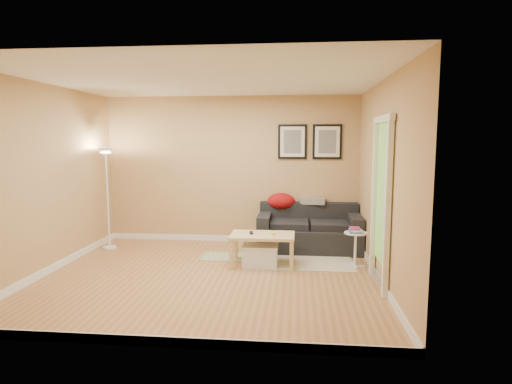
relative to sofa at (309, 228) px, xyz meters
The scene contains 25 objects.
floor 2.09m from the sofa, 132.05° to the right, with size 4.50×4.50×0.00m, color #B0784B.
ceiling 3.03m from the sofa, 132.05° to the right, with size 4.50×4.50×0.00m, color white.
wall_back 1.73m from the sofa, 161.19° to the left, with size 4.50×4.50×0.00m, color tan.
wall_front 3.90m from the sofa, 111.35° to the right, with size 4.50×4.50×0.00m, color tan.
wall_left 4.05m from the sofa, 157.15° to the right, with size 4.00×4.00×0.00m, color tan.
wall_right 1.99m from the sofa, 60.38° to the right, with size 4.00×4.00×0.00m, color tan.
baseboard_back 1.49m from the sofa, 161.57° to the left, with size 4.50×0.02×0.10m, color white.
baseboard_front 3.79m from the sofa, 111.41° to the right, with size 4.50×0.02×0.10m, color white.
baseboard_left 3.94m from the sofa, 157.09° to the right, with size 0.02×4.00×0.10m, color white.
baseboard_right 1.78m from the sofa, 60.66° to the right, with size 0.02×4.00×0.10m, color white.
sofa is the anchor object (origin of this frame).
red_throw 0.69m from the sofa, 147.77° to the left, with size 0.48×0.36×0.28m, color #9E0E12, non-canonical shape.
plaid_throw 0.53m from the sofa, 78.31° to the left, with size 0.42×0.26×0.10m, color tan, non-canonical shape.
framed_print_left 1.52m from the sofa, 123.99° to the left, with size 0.50×0.04×0.60m, color black, non-canonical shape.
framed_print_right 1.52m from the sofa, 56.01° to the left, with size 0.50×0.04×0.60m, color black, non-canonical shape.
area_rug 0.87m from the sofa, 89.64° to the right, with size 1.25×0.85×0.01m, color beige.
green_runner 1.51m from the sofa, 155.67° to the right, with size 0.70×0.50×0.01m, color #668C4C.
coffee_table 1.20m from the sofa, 126.30° to the right, with size 0.93×0.57×0.46m, color beige, non-canonical shape.
remote_control 1.28m from the sofa, 133.44° to the right, with size 0.05×0.16×0.02m, color black.
tape_roll 1.14m from the sofa, 119.29° to the right, with size 0.07×0.07×0.03m, color yellow.
storage_bin 1.27m from the sofa, 126.12° to the right, with size 0.52×0.38×0.32m, color white, non-canonical shape.
side_table 1.11m from the sofa, 54.67° to the right, with size 0.33×0.33×0.51m, color white, non-canonical shape.
book_stack 1.11m from the sofa, 54.95° to the right, with size 0.17×0.22×0.07m, color #2E588A, non-canonical shape.
floor_lamp 3.42m from the sofa, behind, with size 0.22×0.22×1.72m, color white, non-canonical shape.
doorway 1.98m from the sofa, 63.98° to the right, with size 0.12×1.01×2.13m, color white, non-canonical shape.
Camera 1 is at (1.16, -5.47, 1.84)m, focal length 29.71 mm.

